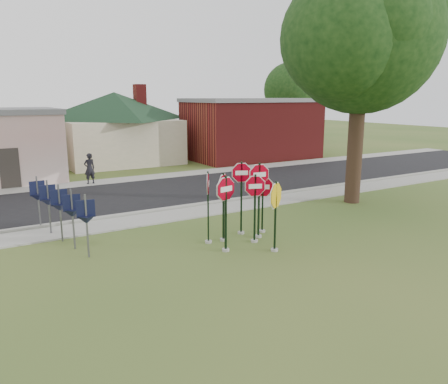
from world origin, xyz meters
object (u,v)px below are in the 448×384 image
stop_sign_yellow (276,206)px  pedestrian (90,169)px  stop_sign_center (255,200)px  stop_sign_left (226,203)px  oak_tree (362,35)px

stop_sign_yellow → pedestrian: size_ratio=1.39×
stop_sign_center → stop_sign_yellow: stop_sign_center is taller
stop_sign_left → pedestrian: bearing=94.2°
oak_tree → pedestrian: (-9.55, 10.51, -6.57)m
stop_sign_yellow → stop_sign_left: size_ratio=0.94×
oak_tree → pedestrian: 15.65m
oak_tree → pedestrian: bearing=132.3°
stop_sign_center → stop_sign_left: (-1.31, -0.27, 0.11)m
stop_sign_left → oak_tree: 10.76m
stop_sign_center → stop_sign_left: bearing=-168.2°
stop_sign_left → pedestrian: size_ratio=1.49×
stop_sign_left → oak_tree: oak_tree is taller
stop_sign_yellow → oak_tree: oak_tree is taller
stop_sign_yellow → stop_sign_left: (-1.35, 0.80, 0.11)m
stop_sign_center → stop_sign_yellow: bearing=-87.5°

